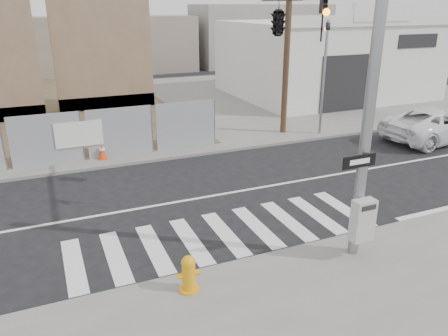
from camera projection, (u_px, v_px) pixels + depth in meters
name	position (u px, v px, depth m)	size (l,w,h in m)	color
ground	(195.00, 199.00, 14.22)	(100.00, 100.00, 0.00)	black
sidewalk_far	(117.00, 109.00, 26.27)	(50.00, 20.00, 0.12)	slate
signal_pole	(304.00, 51.00, 11.70)	(0.96, 5.87, 7.00)	gray
far_signal_pole	(325.00, 62.00, 19.90)	(0.16, 0.20, 5.60)	gray
concrete_wall_right	(103.00, 53.00, 24.99)	(5.50, 1.30, 8.00)	brown
auto_shop	(325.00, 58.00, 29.64)	(12.00, 10.20, 5.95)	silver
utility_pole_right	(288.00, 22.00, 19.52)	(1.60, 0.28, 10.00)	#463420
fire_hydrant	(189.00, 273.00, 9.35)	(0.53, 0.51, 0.84)	orange
suv	(438.00, 124.00, 20.16)	(2.56, 5.55, 1.54)	white
traffic_cone_d	(102.00, 152.00, 17.45)	(0.38, 0.38, 0.63)	#E2410B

